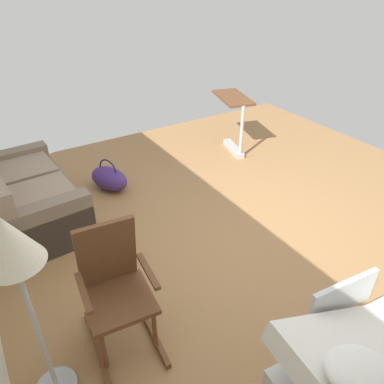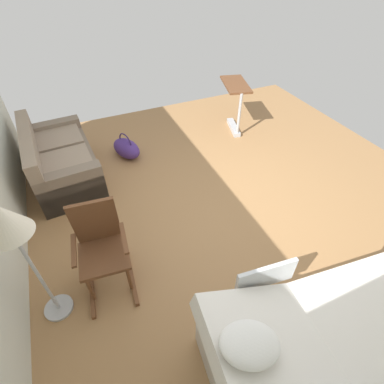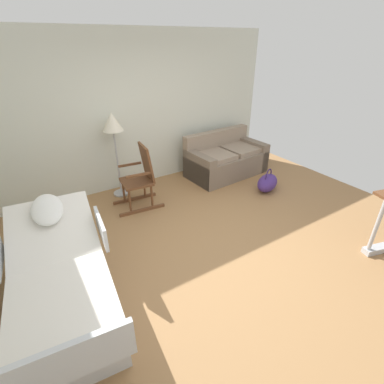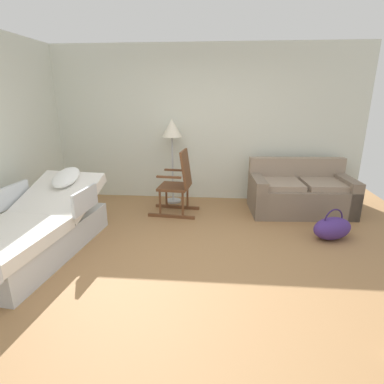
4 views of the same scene
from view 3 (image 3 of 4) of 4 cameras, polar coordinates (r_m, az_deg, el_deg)
ground_plane at (r=4.00m, az=4.22°, el=-10.64°), size 6.68×6.68×0.00m
back_wall at (r=5.39m, az=-11.29°, el=15.32°), size 5.55×0.10×2.70m
hospital_bed at (r=3.36m, az=-24.55°, el=-16.26°), size 1.17×2.20×0.93m
couch at (r=5.96m, az=6.73°, el=6.38°), size 1.65×0.95×0.85m
rocking_chair at (r=4.75m, az=-10.25°, el=2.80°), size 0.80×0.55×1.05m
floor_lamp at (r=4.95m, az=-15.51°, el=12.27°), size 0.34×0.34×1.48m
duffel_bag at (r=5.48m, az=14.81°, el=1.82°), size 0.64×0.52×0.43m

